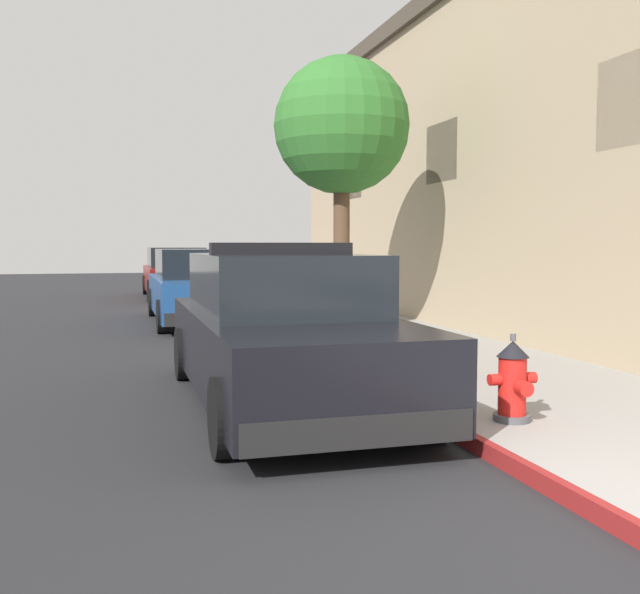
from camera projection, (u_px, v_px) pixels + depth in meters
ground_plane at (16, 347)px, 12.40m from camera, size 30.79×60.00×0.20m
sidewalk_pavement at (347, 326)px, 14.03m from camera, size 3.08×60.00×0.13m
curb_painted_edge at (268, 329)px, 13.60m from camera, size 0.08×60.00×0.13m
storefront_building at (587, 164)px, 14.24m from camera, size 6.56×18.65×6.49m
police_cruiser at (284, 333)px, 7.45m from camera, size 1.94×4.84×1.68m
parked_car_silver_ahead at (199, 288)px, 15.28m from camera, size 1.94×4.84×1.56m
parked_car_dark_far at (176, 274)px, 22.54m from camera, size 1.94×4.84×1.56m
fire_hydrant at (513, 381)px, 6.21m from camera, size 0.44×0.40×0.76m
street_tree at (342, 128)px, 12.18m from camera, size 2.31×2.31×4.69m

